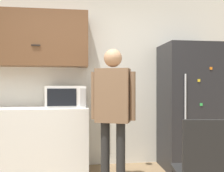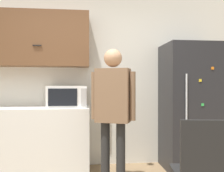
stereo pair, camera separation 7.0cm
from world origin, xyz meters
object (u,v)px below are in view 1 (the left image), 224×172
microwave (66,97)px  person (113,103)px  chair (202,167)px  refrigerator (190,106)px

microwave → person: 0.83m
person → chair: person is taller
microwave → person: bearing=-44.7°
refrigerator → person: bearing=-157.0°
person → microwave: bearing=156.2°
refrigerator → chair: size_ratio=1.92×
microwave → chair: size_ratio=0.57×
refrigerator → chair: refrigerator is taller
chair → person: bearing=-48.4°
microwave → chair: bearing=-51.9°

